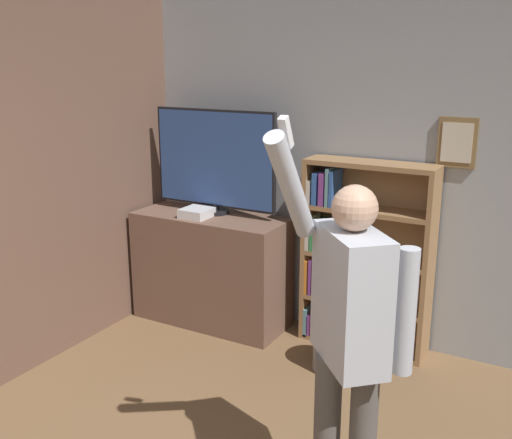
% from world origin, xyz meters
% --- Properties ---
extents(wall_back, '(6.43, 0.09, 2.70)m').
position_xyz_m(wall_back, '(0.00, 3.01, 1.35)').
color(wall_back, '#9EA3A8').
rests_on(wall_back, ground_plane).
extents(wall_side_brick, '(0.06, 4.58, 2.70)m').
position_xyz_m(wall_side_brick, '(-2.25, 1.49, 1.35)').
color(wall_side_brick, brown).
rests_on(wall_side_brick, ground_plane).
extents(tv_ledge, '(1.28, 0.53, 0.92)m').
position_xyz_m(tv_ledge, '(-1.54, 2.63, 0.46)').
color(tv_ledge, brown).
rests_on(tv_ledge, ground_plane).
extents(television, '(1.09, 0.22, 0.85)m').
position_xyz_m(television, '(-1.54, 2.71, 1.36)').
color(television, black).
rests_on(television, tv_ledge).
extents(game_console, '(0.22, 0.23, 0.07)m').
position_xyz_m(game_console, '(-1.60, 2.53, 0.96)').
color(game_console, white).
rests_on(game_console, tv_ledge).
extents(bookshelf, '(0.97, 0.28, 1.44)m').
position_xyz_m(bookshelf, '(-0.36, 2.83, 0.73)').
color(bookshelf, '#997047').
rests_on(bookshelf, ground_plane).
extents(person, '(0.59, 0.55, 1.95)m').
position_xyz_m(person, '(0.24, 1.07, 1.00)').
color(person, '#56514C').
rests_on(person, ground_plane).
extents(waste_bin, '(0.32, 0.32, 0.38)m').
position_xyz_m(waste_bin, '(-0.31, 2.36, 0.19)').
color(waste_bin, gray).
rests_on(waste_bin, ground_plane).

